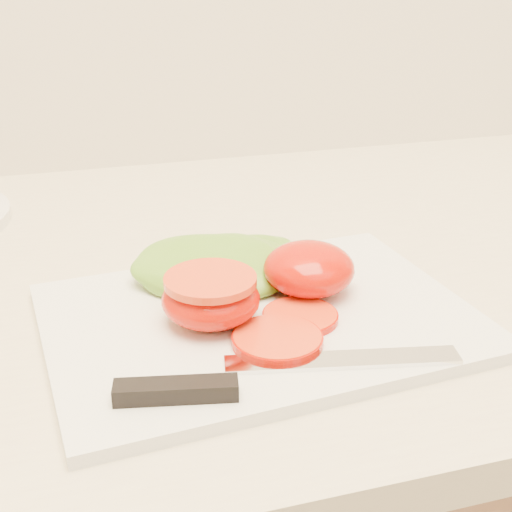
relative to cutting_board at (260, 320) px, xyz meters
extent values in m
cube|color=white|center=(0.00, 0.00, 0.00)|extent=(0.34, 0.26, 0.01)
ellipsoid|color=red|center=(0.05, 0.03, 0.03)|extent=(0.07, 0.07, 0.04)
ellipsoid|color=red|center=(-0.04, 0.00, 0.02)|extent=(0.07, 0.07, 0.04)
cylinder|color=red|center=(-0.04, 0.00, 0.04)|extent=(0.07, 0.07, 0.01)
cylinder|color=#DE4414|center=(0.00, -0.05, 0.01)|extent=(0.06, 0.06, 0.01)
cylinder|color=#DE4414|center=(0.03, -0.02, 0.01)|extent=(0.06, 0.06, 0.01)
ellipsoid|color=#67A62C|center=(-0.02, 0.07, 0.02)|extent=(0.16, 0.13, 0.03)
ellipsoid|color=#67A62C|center=(0.02, 0.07, 0.02)|extent=(0.12, 0.12, 0.02)
cube|color=silver|center=(0.04, -0.08, 0.01)|extent=(0.16, 0.05, 0.00)
cube|color=black|center=(-0.08, -0.09, 0.01)|extent=(0.08, 0.03, 0.01)
camera|label=1|loc=(-0.14, -0.46, 0.27)|focal=50.00mm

